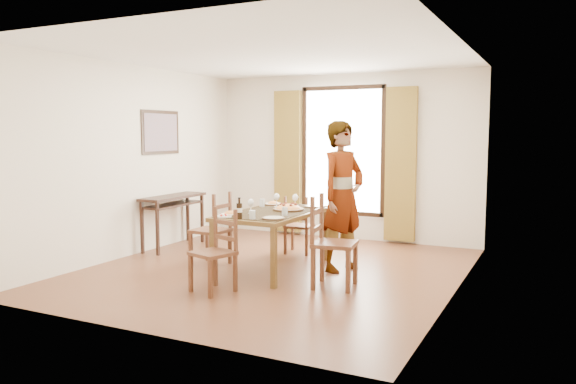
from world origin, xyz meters
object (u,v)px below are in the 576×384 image
at_px(dining_table, 274,216).
at_px(pasta_platter, 288,207).
at_px(console_table, 173,203).
at_px(man, 343,196).

xyz_separation_m(dining_table, pasta_platter, (0.14, 0.14, 0.12)).
distance_m(console_table, pasta_platter, 2.20).
height_order(dining_table, pasta_platter, pasta_platter).
bearing_deg(dining_table, console_table, 164.45).
bearing_deg(man, dining_table, 136.05).
distance_m(console_table, dining_table, 2.09).
bearing_deg(man, pasta_platter, 130.54).
distance_m(man, pasta_platter, 0.70).
relative_size(dining_table, man, 0.89).
xyz_separation_m(console_table, man, (2.80, -0.19, 0.26)).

